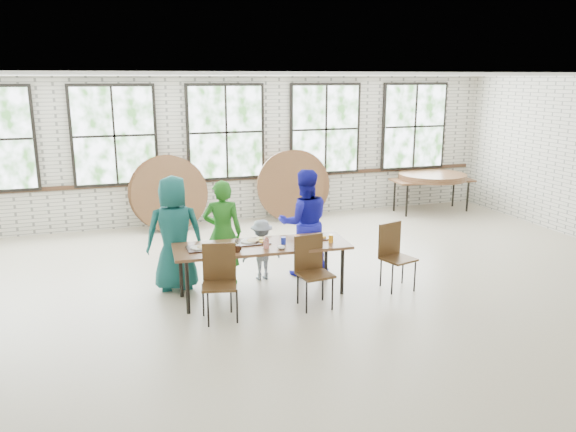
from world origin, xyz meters
name	(u,v)px	position (x,y,z in m)	size (l,w,h in m)	color
room	(226,135)	(0.00, 4.44, 1.83)	(12.00, 12.00, 12.00)	#C3B39B
dining_table	(262,248)	(-0.46, 0.14, 0.69)	(2.45, 0.96, 0.74)	brown
chair_near_left	(219,275)	(-1.17, -0.38, 0.56)	(0.50, 0.49, 0.95)	#482F18
chair_near_right	(312,265)	(0.07, -0.37, 0.56)	(0.47, 0.46, 0.95)	#482F18
chair_spare	(394,250)	(1.42, -0.14, 0.56)	(0.52, 0.51, 0.95)	#482F18
adult_teal	(174,233)	(-1.56, 0.79, 0.83)	(0.81, 0.53, 1.65)	#185E58
adult_green	(223,233)	(-0.87, 0.79, 0.78)	(0.57, 0.37, 1.55)	#23701E
toddler	(262,250)	(-0.29, 0.79, 0.46)	(0.59, 0.34, 0.92)	#152742
adult_blue	(304,223)	(0.39, 0.79, 0.82)	(0.80, 0.62, 1.64)	#1818AA
storage_table	(432,182)	(4.57, 3.82, 0.69)	(1.85, 0.88, 0.74)	brown
tabletop_clutter	(270,243)	(-0.35, 0.10, 0.77)	(2.03, 0.63, 0.11)	black
round_tops_stacked	(432,176)	(4.57, 3.82, 0.80)	(1.50, 1.50, 0.13)	brown
round_tops_leaning	(233,189)	(0.05, 4.11, 0.73)	(4.24, 0.46, 1.49)	brown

